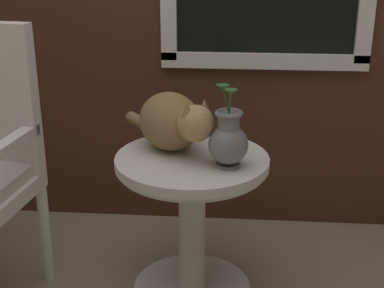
# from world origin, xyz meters

# --- Properties ---
(wicker_side_table) EXTENTS (0.57, 0.57, 0.59)m
(wicker_side_table) POSITION_xyz_m (0.20, 0.23, 0.40)
(wicker_side_table) COLOR silver
(wicker_side_table) RESTS_ON ground_plane
(cat) EXTENTS (0.39, 0.45, 0.23)m
(cat) POSITION_xyz_m (0.12, 0.29, 0.70)
(cat) COLOR olive
(cat) RESTS_ON wicker_side_table
(pewter_vase_with_ivy) EXTENTS (0.14, 0.14, 0.29)m
(pewter_vase_with_ivy) POSITION_xyz_m (0.33, 0.15, 0.69)
(pewter_vase_with_ivy) COLOR slate
(pewter_vase_with_ivy) RESTS_ON wicker_side_table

